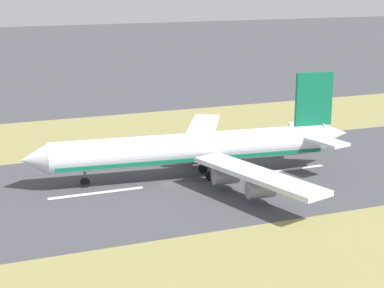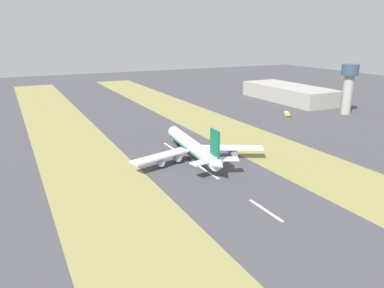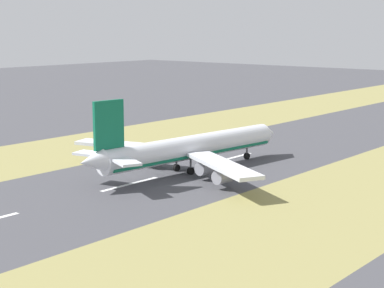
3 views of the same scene
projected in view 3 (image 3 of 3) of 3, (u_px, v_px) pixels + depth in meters
ground_plane at (198, 166)px, 168.93m from camera, size 800.00×800.00×0.00m
grass_median_west at (86, 146)px, 197.44m from camera, size 40.00×600.00×0.01m
grass_median_east at (357, 195)px, 140.41m from camera, size 40.00×600.00×0.01m
centreline_dash_mid at (130, 184)px, 149.97m from camera, size 1.20×18.00×0.01m
centreline_dash_far at (232, 158)px, 180.07m from camera, size 1.20×18.00×0.01m
airplane_main_jet at (187, 149)px, 161.28m from camera, size 63.82×67.21×20.20m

